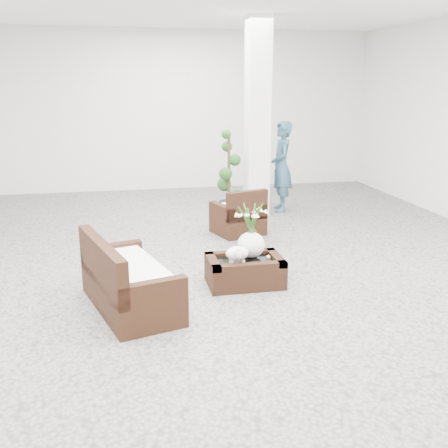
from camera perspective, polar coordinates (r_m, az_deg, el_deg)
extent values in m
plane|color=gray|center=(7.15, -0.16, -4.60)|extent=(11.00, 11.00, 0.00)
cube|color=white|center=(9.75, 3.59, 11.19)|extent=(0.40, 0.40, 3.50)
cube|color=#331B0F|center=(6.51, 2.23, -5.17)|extent=(0.90, 0.60, 0.31)
ellipsoid|color=white|center=(6.30, 1.41, -3.32)|extent=(0.28, 0.23, 0.21)
cylinder|color=white|center=(6.54, 4.76, -3.50)|extent=(0.04, 0.04, 0.03)
cube|color=#331B0F|center=(8.60, 1.49, 1.42)|extent=(0.88, 0.86, 0.75)
cube|color=#331B0F|center=(5.87, -10.01, -5.19)|extent=(1.11, 1.63, 0.80)
imported|color=#2E5366|center=(10.13, 6.16, 6.11)|extent=(0.48, 0.66, 1.69)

